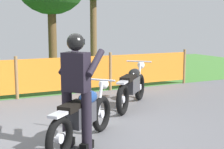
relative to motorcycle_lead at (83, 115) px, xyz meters
name	(u,v)px	position (x,y,z in m)	size (l,w,h in m)	color
ground	(47,133)	(-0.37, 0.76, -0.46)	(24.00, 24.00, 0.02)	#5B5B60
barrier_fence	(16,77)	(-0.37, 3.58, 0.09)	(10.17, 0.08, 1.05)	olive
motorcycle_lead	(83,115)	(0.00, 0.00, 0.00)	(1.53, 1.37, 0.92)	black
motorcycle_trailing	(132,86)	(1.79, 1.70, 0.02)	(1.50, 1.53, 0.96)	black
rider_lead	(77,87)	(-0.14, -0.13, 0.47)	(0.73, 0.73, 1.69)	black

